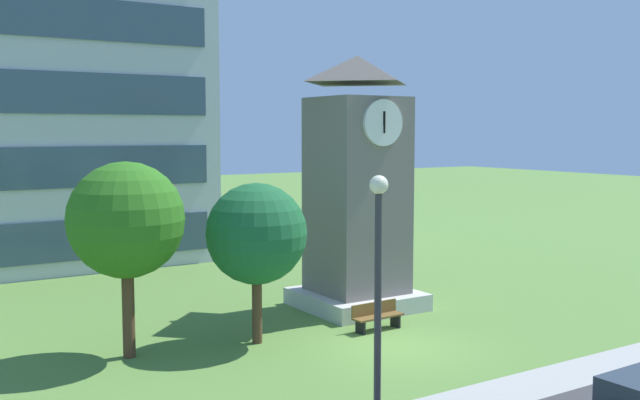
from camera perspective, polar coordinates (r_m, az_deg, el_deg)
ground_plane at (r=22.31m, az=5.82°, el=-11.26°), size 160.00×160.00×0.00m
kerb_strip at (r=19.19m, az=14.32°, el=-14.19°), size 120.00×1.60×0.01m
clock_tower at (r=26.29m, az=2.90°, el=0.15°), size 3.89×3.89×9.01m
park_bench at (r=23.91m, az=4.45°, el=-8.95°), size 1.82×0.56×0.88m
street_lamp at (r=14.06m, az=4.53°, el=-6.58°), size 0.36×0.36×5.56m
tree_streetside at (r=21.11m, az=-14.81°, el=-1.56°), size 3.26×3.26×5.54m
tree_by_building at (r=21.96m, az=-4.96°, el=-2.65°), size 3.03×3.03×4.85m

